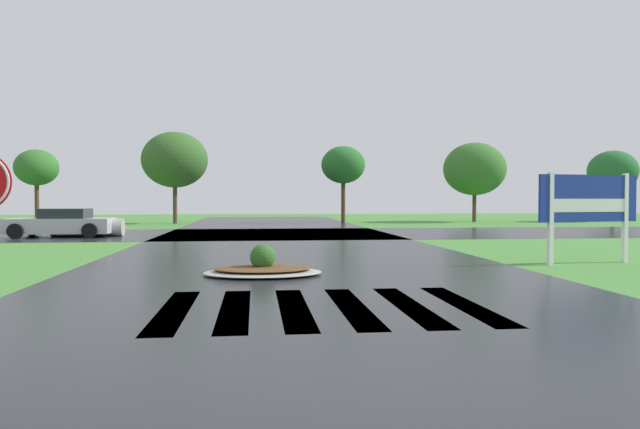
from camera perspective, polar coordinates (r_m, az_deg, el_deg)
ground_plane at (r=4.94m, az=6.63°, el=-18.98°), size 120.00×120.00×0.10m
asphalt_roadway at (r=14.65m, az=-2.15°, el=-5.04°), size 10.70×80.00×0.01m
asphalt_cross_road at (r=28.45m, az=-4.14°, el=-1.84°), size 90.00×9.63×0.01m
crosswalk_stripes at (r=9.26m, az=0.30°, el=-8.90°), size 4.95×3.57×0.01m
estate_billboard at (r=16.79m, az=24.38°, el=1.05°), size 2.97×0.66×2.34m
median_island at (r=13.14m, az=-5.51°, el=-5.19°), size 2.59×1.86×0.68m
car_blue_compact at (r=28.26m, az=-23.60°, el=-0.81°), size 4.42×2.12×1.24m
drainage_pipe_stack at (r=28.28m, az=-21.40°, el=-1.17°), size 3.08×0.83×0.79m
background_treeline at (r=41.54m, az=3.78°, el=4.65°), size 43.58×5.24×6.13m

